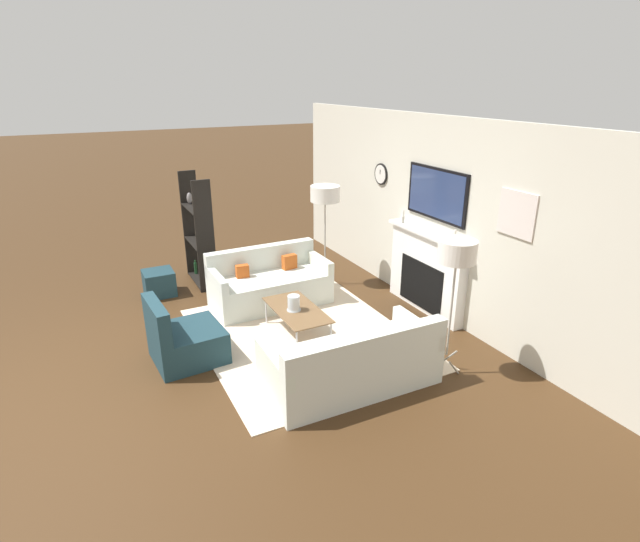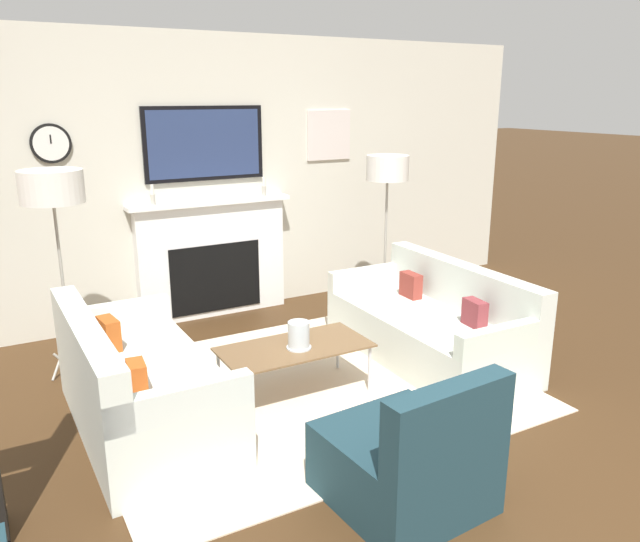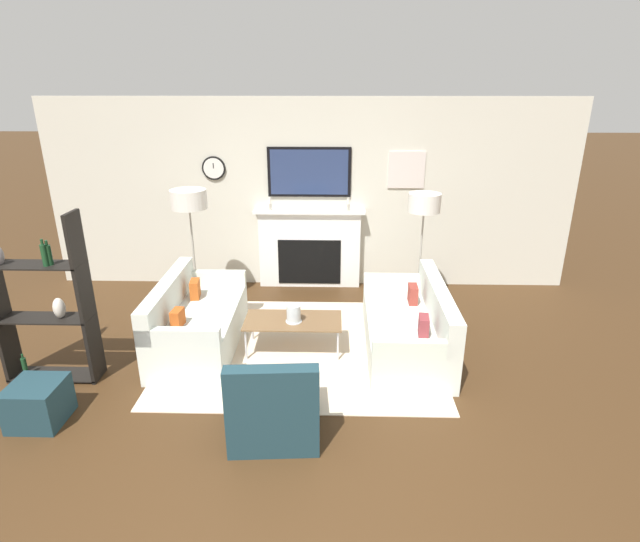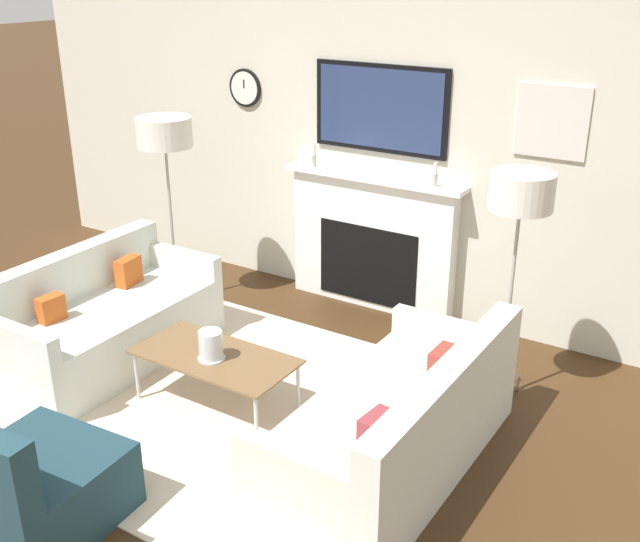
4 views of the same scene
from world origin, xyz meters
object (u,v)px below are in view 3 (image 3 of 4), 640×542
Objects in this scene: armchair at (274,407)px; coffee_table at (293,322)px; floor_lamp_right at (424,205)px; couch_right at (409,328)px; ottoman at (38,403)px; couch_left at (196,323)px; shelf_unit at (42,303)px; hurricane_candle at (294,315)px; floor_lamp_left at (189,201)px.

armchair is 0.77× the size of coffee_table.
coffee_table is 0.68× the size of floor_lamp_right.
coffee_table is at bearing 87.99° from armchair.
couch_right reaches higher than ottoman.
shelf_unit reaches higher than couch_left.
ottoman is (0.23, -0.72, -0.65)m from shelf_unit.
shelf_unit is at bearing -166.54° from hurricane_candle.
floor_lamp_right is at bearing 57.63° from armchair.
hurricane_candle is 0.12× the size of floor_lamp_left.
floor_lamp_right is 4.66m from ottoman.
floor_lamp_right reaches higher than couch_right.
ottoman is (-1.06, -1.40, -0.10)m from couch_left.
floor_lamp_right is at bearing 21.64° from couch_left.
floor_lamp_right is at bearing 0.00° from floor_lamp_left.
shelf_unit is at bearing -165.46° from coffee_table.
couch_left reaches higher than hurricane_candle.
shelf_unit is (-1.29, -0.68, 0.55)m from couch_left.
hurricane_candle is 2.08m from floor_lamp_left.
couch_right is 1.61m from floor_lamp_right.
couch_right is at bearing 2.53° from coffee_table.
hurricane_candle is 0.13× the size of floor_lamp_right.
armchair is at bearing -2.51° from ottoman.
floor_lamp_left is at bearing 140.01° from hurricane_candle.
couch_left is at bearing 179.99° from couch_right.
hurricane_candle is at bearing 87.44° from armchair.
floor_lamp_left is at bearing 140.89° from coffee_table.
floor_lamp_left reaches higher than hurricane_candle.
couch_right is at bearing -0.01° from couch_left.
shelf_unit reaches higher than coffee_table.
armchair is at bearing -62.50° from floor_lamp_left.
floor_lamp_right reaches higher than hurricane_candle.
couch_right is 1.06× the size of shelf_unit.
couch_right is (2.43, -0.00, -0.02)m from couch_left.
shelf_unit reaches higher than armchair.
coffee_table is (-1.31, -0.06, 0.09)m from couch_right.
shelf_unit reaches higher than floor_lamp_right.
hurricane_candle is at bearing 13.46° from shelf_unit.
armchair is (1.06, -1.49, -0.03)m from couch_left.
armchair is 2.13m from ottoman.
couch_left is 1.62m from floor_lamp_left.
floor_lamp_left is 0.92× the size of shelf_unit.
armchair is 1.41m from hurricane_candle.
hurricane_candle is 2.56m from ottoman.
couch_left is 1.57× the size of coffee_table.
coffee_table is 2.56m from ottoman.
hurricane_candle is at bearing -75.68° from coffee_table.
floor_lamp_right is at bearing 76.27° from couch_right.
armchair is 0.51× the size of floor_lamp_left.
floor_lamp_left reaches higher than couch_right.
couch_left is 1.15m from hurricane_candle.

